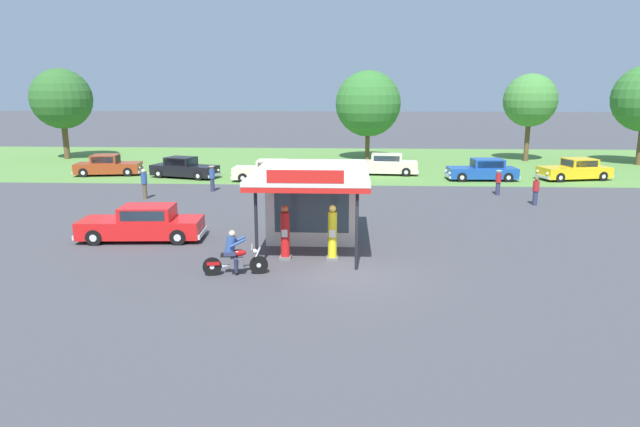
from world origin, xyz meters
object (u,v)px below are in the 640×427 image
parked_car_back_row_right (575,170)px  bystander_chatting_near_pumps (144,183)px  featured_classic_sedan (143,224)px  bystander_standing_back_lot (307,175)px  parked_car_back_row_centre_left (269,171)px  parked_car_back_row_centre (184,168)px  gas_pump_nearside (285,234)px  bystander_admiring_sedan (536,191)px  bystander_strolling_foreground (212,178)px  parked_car_second_row_spare (383,165)px  motorcycle_with_rider (234,256)px  parked_car_back_row_left (483,170)px  bystander_leaning_by_kiosk (498,182)px  gas_pump_offside (332,235)px  parked_car_back_row_centre_right (108,166)px

parked_car_back_row_right → bystander_chatting_near_pumps: bystander_chatting_near_pumps is taller
featured_classic_sedan → bystander_standing_back_lot: size_ratio=3.12×
parked_car_back_row_centre_left → parked_car_back_row_centre: (-6.38, 1.20, -0.01)m
gas_pump_nearside → parked_car_back_row_centre_left: 18.37m
bystander_admiring_sedan → bystander_strolling_foreground: bearing=170.0°
parked_car_second_row_spare → parked_car_back_row_centre: size_ratio=1.04×
motorcycle_with_rider → parked_car_back_row_left: 25.06m
featured_classic_sedan → parked_car_back_row_right: (24.77, 17.40, 0.01)m
parked_car_back_row_right → bystander_leaning_by_kiosk: bearing=-138.5°
bystander_leaning_by_kiosk → gas_pump_offside: bearing=-125.5°
parked_car_back_row_right → featured_classic_sedan: bearing=-144.9°
gas_pump_nearside → motorcycle_with_rider: size_ratio=0.93×
gas_pump_nearside → parked_car_back_row_right: (18.45, 19.76, -0.26)m
parked_car_back_row_centre → bystander_standing_back_lot: (9.32, -4.35, 0.23)m
motorcycle_with_rider → parked_car_second_row_spare: bearing=74.5°
parked_car_back_row_centre_left → featured_classic_sedan: bearing=-101.2°
gas_pump_offside → featured_classic_sedan: size_ratio=0.39×
parked_car_back_row_right → bystander_standing_back_lot: bystander_standing_back_lot is taller
gas_pump_offside → parked_car_back_row_right: gas_pump_offside is taller
bystander_standing_back_lot → parked_car_back_row_centre_left: bearing=133.1°
parked_car_back_row_centre_right → bystander_standing_back_lot: bystander_standing_back_lot is taller
parked_car_back_row_centre_left → parked_car_back_row_centre_right: (-12.43, 2.14, -0.00)m
parked_car_back_row_centre → parked_car_second_row_spare: bearing=8.9°
parked_car_second_row_spare → bystander_leaning_by_kiosk: (6.45, -8.02, 0.08)m
parked_car_back_row_left → parked_car_back_row_right: bearing=4.4°
parked_car_second_row_spare → bystander_admiring_sedan: bystander_admiring_sedan is taller
parked_car_back_row_centre → bystander_strolling_foreground: bearing=-57.7°
motorcycle_with_rider → bystander_standing_back_lot: (1.29, 16.86, 0.25)m
parked_car_second_row_spare → bystander_leaning_by_kiosk: size_ratio=3.64×
gas_pump_nearside → parked_car_back_row_left: 22.62m
bystander_standing_back_lot → gas_pump_nearside: bearing=-89.0°
gas_pump_nearside → bystander_chatting_near_pumps: gas_pump_nearside is taller
parked_car_back_row_left → motorcycle_with_rider: bearing=-122.4°
parked_car_second_row_spare → bystander_chatting_near_pumps: size_ratio=3.11×
gas_pump_offside → parked_car_second_row_spare: size_ratio=0.38×
parked_car_back_row_left → bystander_chatting_near_pumps: bystander_chatting_near_pumps is taller
motorcycle_with_rider → parked_car_back_row_centre_left: size_ratio=0.44×
parked_car_back_row_centre → bystander_standing_back_lot: bearing=-25.0°
gas_pump_offside → parked_car_back_row_left: bearing=62.3°
gas_pump_nearside → bystander_standing_back_lot: (-0.26, 14.94, -0.04)m
featured_classic_sedan → parked_car_back_row_right: 30.27m
parked_car_back_row_centre → bystander_admiring_sedan: (22.26, -8.72, 0.15)m
featured_classic_sedan → parked_car_back_row_centre_right: bearing=117.5°
gas_pump_offside → bystander_admiring_sedan: bearing=44.1°
parked_car_back_row_centre_right → bystander_leaning_by_kiosk: parked_car_back_row_centre_right is taller
motorcycle_with_rider → bystander_strolling_foreground: size_ratio=1.37×
parked_car_back_row_centre → bystander_standing_back_lot: 10.29m
parked_car_back_row_right → parked_car_back_row_centre_left: 21.71m
parked_car_back_row_centre_left → parked_car_second_row_spare: 8.89m
motorcycle_with_rider → bystander_strolling_foreground: bystander_strolling_foreground is taller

